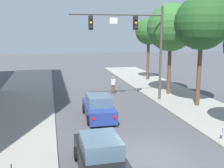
% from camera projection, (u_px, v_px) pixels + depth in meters
% --- Properties ---
extents(ground_plane, '(120.00, 120.00, 0.00)m').
position_uv_depth(ground_plane, '(146.00, 157.00, 12.69)').
color(ground_plane, '#4C4C51').
extents(traffic_signal_mast, '(7.37, 0.38, 7.50)m').
position_uv_depth(traffic_signal_mast, '(136.00, 36.00, 21.44)').
color(traffic_signal_mast, '#514C47').
rests_on(traffic_signal_mast, sidewalk_right).
extents(car_lead_blue, '(1.88, 4.26, 1.60)m').
position_uv_depth(car_lead_blue, '(99.00, 108.00, 18.24)').
color(car_lead_blue, navy).
rests_on(car_lead_blue, ground).
extents(car_following_black, '(1.88, 4.26, 1.60)m').
position_uv_depth(car_following_black, '(100.00, 156.00, 11.18)').
color(car_following_black, black).
rests_on(car_following_black, ground).
extents(pedestrian_crossing_road, '(0.36, 0.22, 1.64)m').
position_uv_depth(pedestrian_crossing_road, '(113.00, 84.00, 25.29)').
color(pedestrian_crossing_road, brown).
rests_on(pedestrian_crossing_road, ground).
extents(fire_hydrant, '(0.48, 0.24, 0.72)m').
position_uv_depth(fire_hydrant, '(224.00, 133.00, 14.35)').
color(fire_hydrant, '#B2B2B7').
rests_on(fire_hydrant, sidewalk_right).
extents(street_tree_second, '(3.98, 3.98, 8.17)m').
position_uv_depth(street_tree_second, '(202.00, 23.00, 19.86)').
color(street_tree_second, brown).
rests_on(street_tree_second, sidewalk_right).
extents(street_tree_third, '(4.14, 4.14, 7.96)m').
position_uv_depth(street_tree_third, '(171.00, 28.00, 23.76)').
color(street_tree_third, brown).
rests_on(street_tree_third, sidewalk_right).
extents(street_tree_farthest, '(3.02, 3.02, 7.04)m').
position_uv_depth(street_tree_farthest, '(149.00, 32.00, 31.21)').
color(street_tree_farthest, brown).
rests_on(street_tree_farthest, sidewalk_right).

